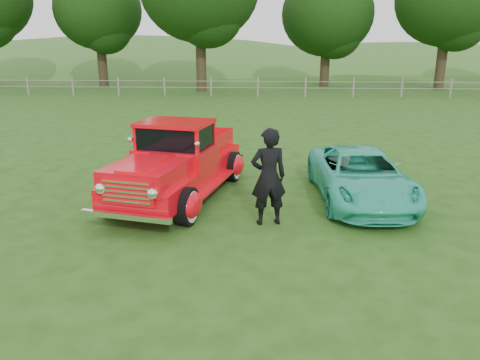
# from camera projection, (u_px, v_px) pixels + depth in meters

# --- Properties ---
(ground) EXTENTS (140.00, 140.00, 0.00)m
(ground) POSITION_uv_depth(u_px,v_px,m) (238.00, 234.00, 8.79)
(ground) COLOR #264412
(ground) RESTS_ON ground
(distant_hills) EXTENTS (116.00, 60.00, 18.00)m
(distant_hills) POSITION_uv_depth(u_px,v_px,m) (234.00, 98.00, 67.16)
(distant_hills) COLOR #3A6726
(distant_hills) RESTS_ON ground
(fence_line) EXTENTS (48.00, 0.12, 1.20)m
(fence_line) POSITION_uv_depth(u_px,v_px,m) (258.00, 87.00, 29.64)
(fence_line) COLOR gray
(fence_line) RESTS_ON ground
(tree_mid_west) EXTENTS (6.40, 6.40, 8.46)m
(tree_mid_west) POSITION_uv_depth(u_px,v_px,m) (98.00, 10.00, 34.57)
(tree_mid_west) COLOR #2E2117
(tree_mid_west) RESTS_ON ground
(tree_near_east) EXTENTS (6.80, 6.80, 8.33)m
(tree_near_east) POSITION_uv_depth(u_px,v_px,m) (327.00, 15.00, 34.74)
(tree_near_east) COLOR #2E2117
(tree_near_east) RESTS_ON ground
(red_pickup) EXTENTS (3.02, 5.25, 1.78)m
(red_pickup) POSITION_uv_depth(u_px,v_px,m) (178.00, 164.00, 10.60)
(red_pickup) COLOR black
(red_pickup) RESTS_ON ground
(teal_sedan) EXTENTS (2.11, 4.19, 1.14)m
(teal_sedan) POSITION_uv_depth(u_px,v_px,m) (360.00, 176.00, 10.48)
(teal_sedan) COLOR #31C7A3
(teal_sedan) RESTS_ON ground
(man) EXTENTS (0.79, 0.61, 1.92)m
(man) POSITION_uv_depth(u_px,v_px,m) (268.00, 177.00, 9.01)
(man) COLOR black
(man) RESTS_ON ground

